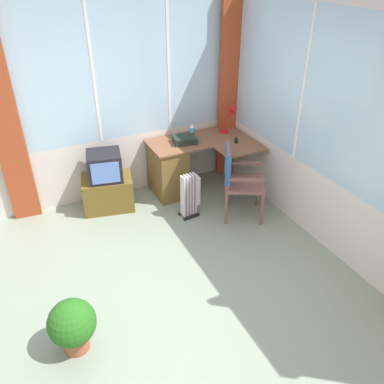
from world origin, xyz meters
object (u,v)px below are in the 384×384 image
tv_remote (236,140)px  wooden_armchair (235,174)px  desk_lamp (231,115)px  paper_tray (185,140)px  space_heater (191,195)px  potted_plant (72,325)px  desk (174,167)px  spray_bottle (192,131)px  tv_on_stand (107,184)px

tv_remote → wooden_armchair: size_ratio=0.16×
desk_lamp → paper_tray: bearing=-177.4°
space_heater → potted_plant: 2.26m
desk → wooden_armchair: bearing=-60.6°
space_heater → tv_remote: bearing=21.7°
paper_tray → potted_plant: (-1.97, -2.01, -0.50)m
spray_bottle → paper_tray: spray_bottle is taller
spray_bottle → space_heater: size_ratio=0.36×
tv_remote → paper_tray: 0.70m
desk_lamp → space_heater: size_ratio=0.66×
tv_on_stand → tv_remote: bearing=-9.8°
desk_lamp → paper_tray: size_ratio=1.32×
desk_lamp → tv_remote: 0.40m
desk_lamp → paper_tray: (-0.73, -0.03, -0.22)m
tv_remote → space_heater: tv_remote is taller
tv_remote → paper_tray: (-0.65, 0.26, 0.03)m
desk_lamp → wooden_armchair: size_ratio=0.42×
desk → desk_lamp: 1.08m
wooden_armchair → potted_plant: bearing=-152.3°
tv_remote → potted_plant: bearing=-115.4°
desk_lamp → potted_plant: bearing=-142.9°
spray_bottle → potted_plant: size_ratio=0.42×
spray_bottle → tv_on_stand: (-1.26, -0.05, -0.50)m
desk → potted_plant: (-1.80, -2.02, -0.12)m
desk → paper_tray: 0.42m
tv_on_stand → potted_plant: (-0.86, -2.05, -0.06)m
spray_bottle → space_heater: bearing=-117.2°
spray_bottle → paper_tray: bearing=-150.1°
desk_lamp → tv_on_stand: (-1.84, 0.01, -0.65)m
tv_remote → tv_on_stand: 1.83m
potted_plant → paper_tray: bearing=45.6°
tv_remote → tv_on_stand: bearing=-159.0°
desk → tv_remote: (0.82, -0.27, 0.35)m
desk_lamp → spray_bottle: bearing=174.7°
desk → spray_bottle: (0.32, 0.07, 0.44)m
desk → space_heater: desk is taller
desk_lamp → tv_on_stand: bearing=179.7°
space_heater → desk: bearing=86.8°
tv_on_stand → spray_bottle: bearing=2.1°
tv_remote → desk_lamp: bearing=105.1°
tv_on_stand → desk_lamp: bearing=-0.3°
desk → wooden_armchair: wooden_armchair is taller
desk → desk_lamp: (0.90, 0.02, 0.60)m
spray_bottle → wooden_armchair: bearing=-80.6°
wooden_armchair → desk: bearing=119.4°
desk_lamp → paper_tray: 0.76m
wooden_armchair → space_heater: (-0.50, 0.22, -0.29)m
paper_tray → wooden_armchair: (0.30, -0.82, -0.19)m
paper_tray → tv_on_stand: size_ratio=0.37×
desk → tv_on_stand: 0.94m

